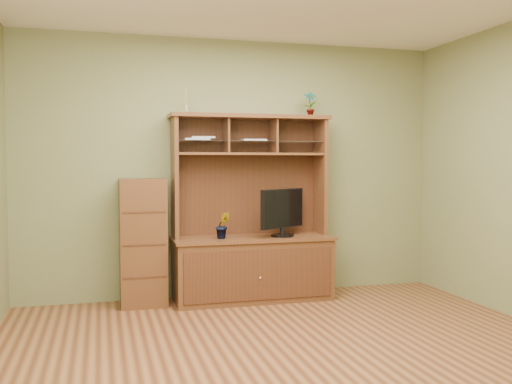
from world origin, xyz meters
name	(u,v)px	position (x,y,z in m)	size (l,w,h in m)	color
room	(297,171)	(0.00, 0.00, 1.35)	(4.54, 4.04, 2.74)	#512B17
media_hutch	(252,249)	(0.12, 1.73, 0.52)	(1.66, 0.61, 1.90)	#452913
monitor	(282,211)	(0.42, 1.64, 0.91)	(0.55, 0.37, 0.49)	black
orchid_plant	(223,225)	(-0.20, 1.65, 0.78)	(0.15, 0.12, 0.27)	#2F551D
top_plant	(310,104)	(0.78, 1.80, 2.03)	(0.14, 0.09, 0.27)	#2C6021
reed_diffuser	(186,104)	(-0.54, 1.80, 2.00)	(0.05, 0.05, 0.25)	silver
magazines	(217,139)	(-0.22, 1.80, 1.65)	(0.85, 0.21, 0.04)	silver
side_cabinet	(143,242)	(-0.98, 1.78, 0.63)	(0.45, 0.41, 1.25)	#452913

